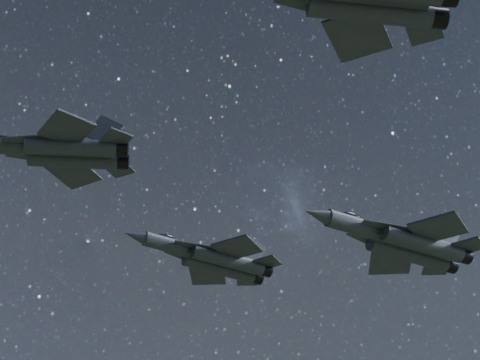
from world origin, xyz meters
name	(u,v)px	position (x,y,z in m)	size (l,w,h in m)	color
jet_lead	(58,151)	(-14.84, 6.75, 154.83)	(16.36, 10.86, 4.17)	#2C3037
jet_left	(212,259)	(3.60, 14.86, 152.62)	(16.60, 11.73, 4.20)	#2C3037
jet_slot	(403,242)	(15.87, -0.31, 149.58)	(17.89, 12.69, 4.55)	#2C3037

